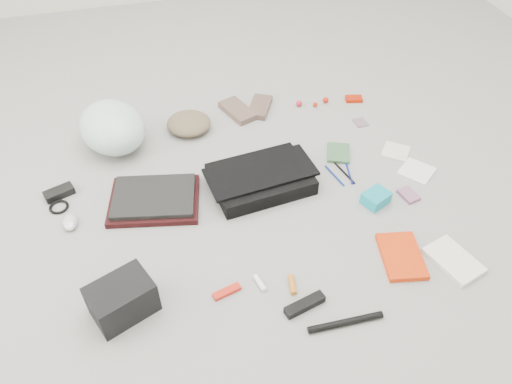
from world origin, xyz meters
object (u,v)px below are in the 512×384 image
object	(u,v)px
bike_helmet	(112,127)
accordion_wallet	(376,198)
laptop	(154,196)
camera_bag	(122,299)
book_red	(401,256)
messenger_bag	(261,179)

from	to	relation	value
bike_helmet	accordion_wallet	distance (m)	1.16
laptop	bike_helmet	xyz separation A→B (m)	(-0.12, 0.41, 0.07)
bike_helmet	camera_bag	distance (m)	0.88
book_red	laptop	bearing A→B (deg)	158.95
bike_helmet	camera_bag	xyz separation A→B (m)	(-0.04, -0.88, -0.04)
camera_bag	accordion_wallet	size ratio (longest dim) A/B	1.97
messenger_bag	bike_helmet	world-z (taller)	bike_helmet
laptop	book_red	distance (m)	0.96
bike_helmet	book_red	world-z (taller)	bike_helmet
bike_helmet	camera_bag	world-z (taller)	bike_helmet
messenger_bag	accordion_wallet	bearing A→B (deg)	-34.35
book_red	accordion_wallet	distance (m)	0.28
bike_helmet	camera_bag	bearing A→B (deg)	-112.95
messenger_bag	book_red	world-z (taller)	messenger_bag
laptop	camera_bag	size ratio (longest dim) A/B	1.61
camera_bag	messenger_bag	bearing A→B (deg)	15.70
camera_bag	accordion_wallet	xyz separation A→B (m)	(1.00, 0.24, -0.04)
laptop	camera_bag	xyz separation A→B (m)	(-0.16, -0.47, 0.03)
book_red	accordion_wallet	bearing A→B (deg)	95.02
messenger_bag	book_red	size ratio (longest dim) A/B	1.88
laptop	book_red	bearing A→B (deg)	-20.26
camera_bag	book_red	xyz separation A→B (m)	(0.97, -0.05, -0.05)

